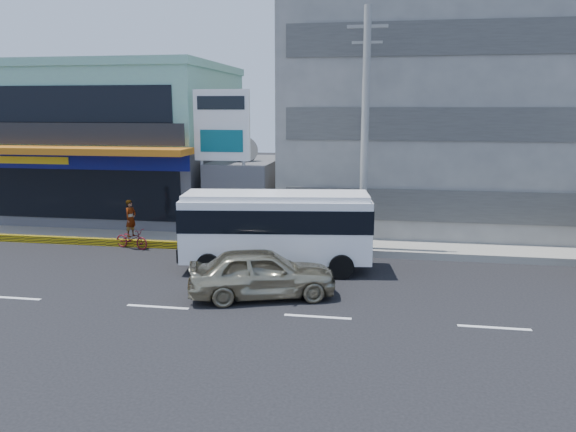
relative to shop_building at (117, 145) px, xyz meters
The scene contains 11 objects.
ground 16.57m from the shop_building, 60.16° to the right, with size 120.00×120.00×0.00m, color black.
sidewalk 14.27m from the shop_building, 18.88° to the right, with size 70.00×5.00×0.30m, color gray.
shop_building is the anchor object (origin of this frame).
concrete_building 18.28m from the shop_building, ahead, with size 16.00×12.00×14.00m, color gray.
gap_structure 8.53m from the shop_building, 13.67° to the right, with size 3.00×6.00×3.50m, color #4D4C52.
satellite_dish 8.54m from the shop_building, 20.21° to the right, with size 1.50×1.50×0.15m, color slate.
billboard 8.92m from the shop_building, 32.32° to the right, with size 2.60×0.18×6.90m.
utility_pole_near 15.50m from the shop_building, 25.06° to the right, with size 1.60×0.30×10.00m.
minibus 14.47m from the shop_building, 40.52° to the right, with size 7.32×3.23×2.96m.
sedan 16.91m from the shop_building, 48.53° to the right, with size 1.92×4.78×1.63m, color tan.
motorcycle_rider 8.82m from the shop_building, 60.76° to the right, with size 1.78×1.02×2.16m.
Camera 1 is at (6.77, -15.65, 6.09)m, focal length 35.00 mm.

